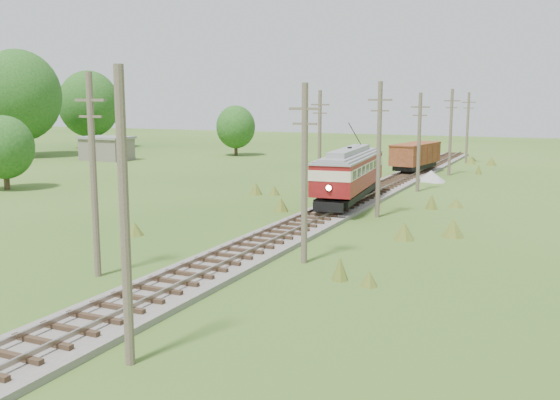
% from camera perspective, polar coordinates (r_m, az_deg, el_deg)
% --- Properties ---
extents(railbed_main, '(3.60, 96.00, 0.57)m').
position_cam_1_polar(railbed_main, '(46.14, 6.09, -0.40)').
color(railbed_main, '#605B54').
rests_on(railbed_main, ground).
extents(streetcar, '(4.15, 12.45, 5.64)m').
position_cam_1_polar(streetcar, '(46.29, 6.35, 2.66)').
color(streetcar, black).
rests_on(streetcar, ground).
extents(gondola, '(3.82, 8.53, 2.73)m').
position_cam_1_polar(gondola, '(67.28, 12.29, 4.03)').
color(gondola, black).
rests_on(gondola, ground).
extents(gravel_pile, '(2.86, 3.03, 1.04)m').
position_cam_1_polar(gravel_pile, '(62.04, 13.72, 2.12)').
color(gravel_pile, gray).
rests_on(gravel_pile, ground).
extents(utility_pole_r_1, '(0.30, 0.30, 8.80)m').
position_cam_1_polar(utility_pole_r_1, '(18.51, -14.02, -1.76)').
color(utility_pole_r_1, brown).
rests_on(utility_pole_r_1, ground).
extents(utility_pole_r_2, '(1.60, 0.30, 8.60)m').
position_cam_1_polar(utility_pole_r_2, '(29.56, 2.26, 2.56)').
color(utility_pole_r_2, brown).
rests_on(utility_pole_r_2, ground).
extents(utility_pole_r_3, '(1.60, 0.30, 9.00)m').
position_cam_1_polar(utility_pole_r_3, '(41.82, 9.03, 4.67)').
color(utility_pole_r_3, brown).
rests_on(utility_pole_r_3, ground).
extents(utility_pole_r_4, '(1.60, 0.30, 8.40)m').
position_cam_1_polar(utility_pole_r_4, '(54.47, 12.59, 5.27)').
color(utility_pole_r_4, brown).
rests_on(utility_pole_r_4, ground).
extents(utility_pole_r_5, '(1.60, 0.30, 8.90)m').
position_cam_1_polar(utility_pole_r_5, '(67.13, 15.33, 6.07)').
color(utility_pole_r_5, brown).
rests_on(utility_pole_r_5, ground).
extents(utility_pole_r_6, '(1.60, 0.30, 8.70)m').
position_cam_1_polar(utility_pole_r_6, '(79.99, 16.77, 6.38)').
color(utility_pole_r_6, brown).
rests_on(utility_pole_r_6, ground).
extents(utility_pole_l_a, '(1.60, 0.30, 9.00)m').
position_cam_1_polar(utility_pole_l_a, '(28.44, -16.70, 2.33)').
color(utility_pole_l_a, brown).
rests_on(utility_pole_l_a, ground).
extents(utility_pole_l_b, '(1.60, 0.30, 8.60)m').
position_cam_1_polar(utility_pole_l_b, '(52.80, 3.64, 5.46)').
color(utility_pole_l_b, brown).
rests_on(utility_pole_l_b, ground).
extents(tree_left_4, '(11.34, 11.34, 14.61)m').
position_cam_1_polar(tree_left_4, '(93.20, -22.80, 8.80)').
color(tree_left_4, '#38281C').
rests_on(tree_left_4, ground).
extents(tree_left_5, '(9.66, 9.66, 12.44)m').
position_cam_1_polar(tree_left_5, '(106.02, -17.06, 8.39)').
color(tree_left_5, '#38281C').
rests_on(tree_left_5, ground).
extents(tree_mid_a, '(5.46, 5.46, 7.03)m').
position_cam_1_polar(tree_mid_a, '(88.17, -4.07, 6.67)').
color(tree_mid_a, '#38281C').
rests_on(tree_mid_a, ground).
extents(tree_mid_c, '(5.04, 5.04, 6.49)m').
position_cam_1_polar(tree_mid_c, '(59.45, -23.89, 4.42)').
color(tree_mid_c, '#38281C').
rests_on(tree_mid_c, ground).
extents(shed, '(6.40, 4.40, 3.10)m').
position_cam_1_polar(shed, '(84.43, -15.55, 4.59)').
color(shed, slate).
rests_on(shed, ground).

